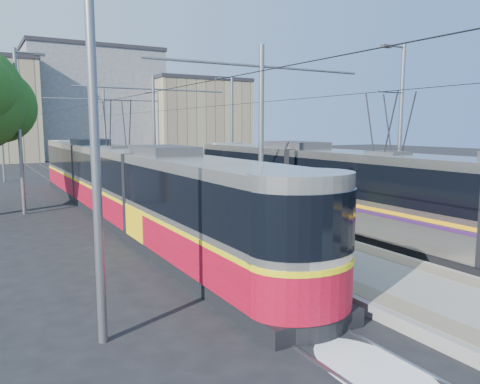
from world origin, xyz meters
TOP-DOWN VIEW (x-y plane):
  - ground at (0.00, 0.00)m, footprint 160.00×160.00m
  - platform at (0.00, 17.00)m, footprint 4.00×50.00m
  - tactile_strip_left at (-1.45, 17.00)m, footprint 0.70×50.00m
  - tactile_strip_right at (1.45, 17.00)m, footprint 0.70×50.00m
  - rails at (0.00, 17.00)m, footprint 8.71×70.00m
  - tram_left at (-3.60, 14.81)m, footprint 2.43×30.16m
  - tram_right at (3.60, 5.07)m, footprint 2.43×27.68m
  - catenary at (0.00, 14.15)m, footprint 9.20×70.00m
  - street_lamps at (-0.00, 21.00)m, footprint 15.18×38.22m
  - shelter at (1.09, 14.79)m, footprint 1.03×1.25m
  - building_centre at (6.00, 64.00)m, footprint 18.36×14.28m
  - building_right at (20.00, 58.00)m, footprint 14.28×10.20m

SIDE VIEW (x-z plane):
  - ground at x=0.00m, z-range 0.00..0.00m
  - rails at x=0.00m, z-range 0.00..0.03m
  - platform at x=0.00m, z-range 0.00..0.30m
  - tactile_strip_left at x=-1.45m, z-range 0.30..0.31m
  - tactile_strip_right at x=1.45m, z-range 0.30..0.31m
  - shelter at x=1.09m, z-range 0.36..2.74m
  - tram_left at x=-3.60m, z-range -1.04..4.46m
  - tram_right at x=3.60m, z-range -0.89..4.61m
  - street_lamps at x=0.00m, z-range 0.18..8.18m
  - catenary at x=0.00m, z-range 1.02..8.02m
  - building_right at x=20.00m, z-range 0.01..11.42m
  - building_centre at x=6.00m, z-range 0.01..15.36m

